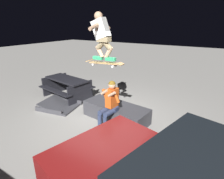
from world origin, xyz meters
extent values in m
plane|color=gray|center=(0.00, 0.00, 0.00)|extent=(40.00, 40.00, 0.00)
cube|color=#38383D|center=(-0.27, -0.12, 0.23)|extent=(2.01, 1.00, 0.45)
cube|color=#2D3856|center=(-0.35, 0.22, 0.51)|extent=(0.32, 0.20, 0.12)
cube|color=#D15119|center=(-0.35, 0.22, 0.82)|extent=(0.24, 0.36, 0.50)
sphere|color=tan|center=(-0.35, 0.22, 1.17)|extent=(0.20, 0.20, 0.20)
sphere|color=brown|center=(-0.35, 0.22, 1.19)|extent=(0.19, 0.19, 0.19)
cylinder|color=#D15119|center=(-0.54, 0.31, 0.90)|extent=(0.20, 0.10, 0.29)
cylinder|color=tan|center=(-0.45, 0.40, 1.00)|extent=(0.24, 0.10, 0.19)
cylinder|color=#D15119|center=(-0.15, 0.26, 0.90)|extent=(0.20, 0.10, 0.29)
cylinder|color=tan|center=(-0.21, 0.37, 1.00)|extent=(0.24, 0.10, 0.19)
cylinder|color=#2D3856|center=(-0.42, 0.43, 0.49)|extent=(0.19, 0.41, 0.14)
cylinder|color=#2D3856|center=(-0.39, 0.63, 0.25)|extent=(0.11, 0.11, 0.41)
cube|color=black|center=(-0.39, 0.68, 0.04)|extent=(0.13, 0.27, 0.08)
cylinder|color=#2D3856|center=(-0.24, 0.41, 0.49)|extent=(0.19, 0.41, 0.14)
cylinder|color=#2D3856|center=(-0.22, 0.61, 0.25)|extent=(0.11, 0.11, 0.41)
cube|color=black|center=(-0.21, 0.66, 0.04)|extent=(0.13, 0.27, 0.08)
cube|color=#AD8451|center=(-0.16, 0.29, 1.74)|extent=(0.81, 0.25, 0.05)
cube|color=#AD8451|center=(0.28, 0.31, 1.76)|extent=(0.13, 0.21, 0.06)
cube|color=#AD8451|center=(-0.61, 0.26, 1.76)|extent=(0.13, 0.21, 0.05)
cube|color=#99999E|center=(0.11, 0.30, 1.72)|extent=(0.07, 0.16, 0.03)
cylinder|color=white|center=(0.11, 0.39, 1.69)|extent=(0.06, 0.03, 0.05)
cylinder|color=white|center=(0.12, 0.21, 1.69)|extent=(0.06, 0.03, 0.05)
cube|color=#99999E|center=(-0.44, 0.27, 1.72)|extent=(0.07, 0.16, 0.03)
cylinder|color=white|center=(-0.45, 0.36, 1.69)|extent=(0.06, 0.03, 0.05)
cylinder|color=white|center=(-0.44, 0.18, 1.69)|extent=(0.06, 0.03, 0.05)
cube|color=#2D9E66|center=(0.02, 0.30, 1.85)|extent=(0.27, 0.12, 0.08)
cube|color=#2D9E66|center=(-0.34, 0.27, 1.85)|extent=(0.27, 0.12, 0.08)
cylinder|color=tan|center=(-0.04, 0.29, 2.01)|extent=(0.24, 0.11, 0.31)
cylinder|color=#7C6D4F|center=(-0.11, 0.29, 2.21)|extent=(0.34, 0.15, 0.33)
cylinder|color=tan|center=(-0.29, 0.28, 2.01)|extent=(0.24, 0.11, 0.31)
cylinder|color=#7C6D4F|center=(-0.22, 0.28, 2.21)|extent=(0.34, 0.15, 0.33)
cube|color=#7C6D4F|center=(-0.16, 0.29, 2.31)|extent=(0.31, 0.22, 0.12)
cube|color=white|center=(-0.08, 0.29, 2.55)|extent=(0.46, 0.25, 0.52)
sphere|color=tan|center=(-0.02, 0.29, 2.83)|extent=(0.20, 0.20, 0.20)
cylinder|color=tan|center=(-0.08, 0.51, 2.61)|extent=(0.11, 0.45, 0.19)
cylinder|color=tan|center=(-0.05, 0.07, 2.61)|extent=(0.11, 0.45, 0.19)
cube|color=#38383D|center=(1.73, 0.20, 0.03)|extent=(1.27, 1.14, 0.06)
cube|color=#38383D|center=(1.73, 0.20, 0.08)|extent=(1.22, 1.13, 0.33)
cube|color=#38383D|center=(1.73, 0.67, 0.08)|extent=(0.99, 0.23, 0.15)
cube|color=#38383D|center=(1.73, -0.26, 0.08)|extent=(0.99, 0.23, 0.15)
cube|color=black|center=(2.16, -0.63, 0.72)|extent=(1.78, 0.94, 0.06)
cube|color=black|center=(2.24, -0.08, 0.42)|extent=(1.72, 0.48, 0.04)
cube|color=black|center=(2.08, -1.17, 0.42)|extent=(1.72, 0.48, 0.04)
cube|color=black|center=(2.92, -0.74, 0.36)|extent=(0.22, 1.10, 0.72)
cube|color=black|center=(1.40, -0.51, 0.36)|extent=(0.22, 1.10, 0.72)
cylinder|color=black|center=(-1.89, 1.44, 0.30)|extent=(0.64, 0.36, 0.60)
camera|label=1|loc=(-2.70, 4.04, 2.68)|focal=29.49mm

